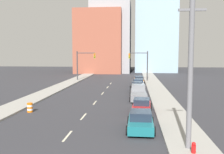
{
  "coord_description": "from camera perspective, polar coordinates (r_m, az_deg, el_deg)",
  "views": [
    {
      "loc": [
        4.86,
        -10.1,
        5.96
      ],
      "look_at": [
        1.14,
        29.38,
        2.2
      ],
      "focal_mm": 40.0,
      "sensor_mm": 36.0,
      "label": 1
    }
  ],
  "objects": [
    {
      "name": "sidewalk_left",
      "position": [
        60.19,
        -7.39,
        -0.23
      ],
      "size": [
        3.1,
        96.62,
        0.18
      ],
      "color": "#9E9B93",
      "rests_on": "ground"
    },
    {
      "name": "sidewalk_right",
      "position": [
        58.81,
        8.82,
        -0.38
      ],
      "size": [
        3.1,
        96.62,
        0.18
      ],
      "color": "#9E9B93",
      "rests_on": "ground"
    },
    {
      "name": "lane_stripe_at_7m",
      "position": [
        18.8,
        -10.16,
        -13.13
      ],
      "size": [
        0.16,
        2.4,
        0.01
      ],
      "primitive_type": "cube",
      "color": "beige",
      "rests_on": "ground"
    },
    {
      "name": "lane_stripe_at_13m",
      "position": [
        24.06,
        -6.53,
        -8.95
      ],
      "size": [
        0.16,
        2.4,
        0.01
      ],
      "primitive_type": "cube",
      "color": "beige",
      "rests_on": "ground"
    },
    {
      "name": "lane_stripe_at_19m",
      "position": [
        30.5,
        -3.92,
        -5.85
      ],
      "size": [
        0.16,
        2.4,
        0.01
      ],
      "primitive_type": "cube",
      "color": "beige",
      "rests_on": "ground"
    },
    {
      "name": "lane_stripe_at_27m",
      "position": [
        37.43,
        -2.16,
        -3.74
      ],
      "size": [
        0.16,
        2.4,
        0.01
      ],
      "primitive_type": "cube",
      "color": "beige",
      "rests_on": "ground"
    },
    {
      "name": "lane_stripe_at_33m",
      "position": [
        43.99,
        -1.02,
        -2.37
      ],
      "size": [
        0.16,
        2.4,
        0.01
      ],
      "primitive_type": "cube",
      "color": "beige",
      "rests_on": "ground"
    },
    {
      "name": "lane_stripe_at_39m",
      "position": [
        49.6,
        -0.29,
        -1.48
      ],
      "size": [
        0.16,
        2.4,
        0.01
      ],
      "primitive_type": "cube",
      "color": "beige",
      "rests_on": "ground"
    },
    {
      "name": "building_brick_left",
      "position": [
        79.51,
        -2.68,
        7.92
      ],
      "size": [
        14.0,
        16.0,
        18.9
      ],
      "color": "#9E513D",
      "rests_on": "ground"
    },
    {
      "name": "building_office_center",
      "position": [
        83.18,
        0.03,
        9.0
      ],
      "size": [
        12.0,
        20.0,
        22.33
      ],
      "color": "#99999E",
      "rests_on": "ground"
    },
    {
      "name": "building_glass_right",
      "position": [
        87.96,
        9.75,
        14.3
      ],
      "size": [
        13.0,
        20.0,
        39.33
      ],
      "color": "#99B7CC",
      "rests_on": "ground"
    },
    {
      "name": "traffic_signal_left",
      "position": [
        54.99,
        -6.8,
        3.5
      ],
      "size": [
        4.17,
        0.35,
        6.46
      ],
      "color": "#38383D",
      "rests_on": "ground"
    },
    {
      "name": "traffic_signal_right",
      "position": [
        53.77,
        6.88,
        3.46
      ],
      "size": [
        4.17,
        0.35,
        6.46
      ],
      "color": "#38383D",
      "rests_on": "ground"
    },
    {
      "name": "utility_pole_right_near",
      "position": [
        15.61,
        17.47,
        0.8
      ],
      "size": [
        1.6,
        0.32,
        9.3
      ],
      "color": "slate",
      "rests_on": "ground"
    },
    {
      "name": "traffic_barrel",
      "position": [
        26.86,
        -18.26,
        -6.64
      ],
      "size": [
        0.56,
        0.56,
        0.95
      ],
      "color": "orange",
      "rests_on": "ground"
    },
    {
      "name": "fire_hydrant",
      "position": [
        15.82,
        18.14,
        -15.37
      ],
      "size": [
        0.26,
        0.26,
        0.84
      ],
      "color": "red",
      "rests_on": "ground"
    },
    {
      "name": "sedan_teal",
      "position": [
        19.88,
        6.54,
        -9.99
      ],
      "size": [
        2.19,
        4.5,
        1.49
      ],
      "rotation": [
        0.0,
        0.0,
        -0.01
      ],
      "color": "#196B75",
      "rests_on": "ground"
    },
    {
      "name": "sedan_red",
      "position": [
        25.58,
        6.79,
        -6.6
      ],
      "size": [
        2.24,
        4.37,
        1.41
      ],
      "rotation": [
        0.0,
        0.0,
        -0.06
      ],
      "color": "red",
      "rests_on": "ground"
    },
    {
      "name": "pickup_truck_gray",
      "position": [
        33.0,
        6.04,
        -3.71
      ],
      "size": [
        2.35,
        6.33,
        1.82
      ],
      "rotation": [
        0.0,
        0.0,
        0.01
      ],
      "color": "slate",
      "rests_on": "ground"
    },
    {
      "name": "sedan_black",
      "position": [
        39.28,
        5.65,
        -2.3
      ],
      "size": [
        2.21,
        4.84,
        1.55
      ],
      "rotation": [
        0.0,
        0.0,
        0.03
      ],
      "color": "black",
      "rests_on": "ground"
    },
    {
      "name": "sedan_white",
      "position": [
        44.69,
        6.08,
        -1.42
      ],
      "size": [
        2.32,
        4.47,
        1.43
      ],
      "rotation": [
        0.0,
        0.0,
        -0.04
      ],
      "color": "silver",
      "rests_on": "ground"
    },
    {
      "name": "sedan_orange",
      "position": [
        50.39,
        6.16,
        -0.65
      ],
      "size": [
        2.18,
        4.79,
        1.43
      ],
      "rotation": [
        0.0,
        0.0,
        0.02
      ],
      "color": "orange",
      "rests_on": "ground"
    }
  ]
}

